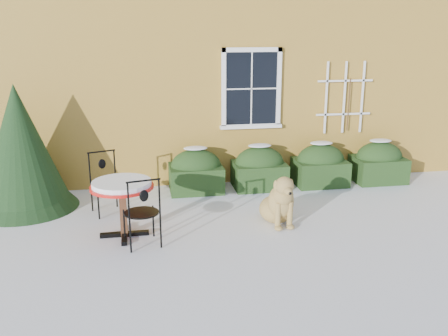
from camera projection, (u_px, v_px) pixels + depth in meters
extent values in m
plane|color=white|center=(235.00, 242.00, 7.68)|extent=(80.00, 80.00, 0.00)
cube|color=gold|center=(186.00, 33.00, 13.48)|extent=(12.00, 8.00, 6.00)
cube|color=black|center=(251.00, 89.00, 10.09)|extent=(1.05, 0.03, 1.45)
cube|color=white|center=(252.00, 50.00, 9.86)|extent=(1.23, 0.06, 0.09)
cube|color=white|center=(251.00, 126.00, 10.29)|extent=(1.23, 0.06, 0.09)
cube|color=white|center=(224.00, 89.00, 9.98)|extent=(0.09, 0.06, 1.63)
cube|color=white|center=(279.00, 88.00, 10.17)|extent=(0.09, 0.06, 1.63)
cube|color=white|center=(252.00, 89.00, 10.07)|extent=(0.02, 0.02, 1.45)
cube|color=white|center=(252.00, 89.00, 10.07)|extent=(1.05, 0.02, 0.02)
cube|color=white|center=(251.00, 126.00, 10.29)|extent=(1.29, 0.14, 0.07)
cube|color=white|center=(326.00, 98.00, 10.39)|extent=(0.04, 0.03, 1.50)
cube|color=white|center=(344.00, 98.00, 10.46)|extent=(0.04, 0.03, 1.50)
cube|color=white|center=(362.00, 97.00, 10.52)|extent=(0.04, 0.03, 1.50)
cube|color=white|center=(343.00, 114.00, 10.55)|extent=(1.20, 0.03, 0.04)
cube|color=white|center=(345.00, 81.00, 10.36)|extent=(1.20, 0.03, 0.04)
cylinder|color=#472D19|center=(349.00, 105.00, 10.50)|extent=(0.02, 0.02, 1.10)
cube|color=black|center=(196.00, 178.00, 9.97)|extent=(1.05, 0.80, 0.52)
ellipsoid|color=black|center=(196.00, 166.00, 9.90)|extent=(1.00, 0.72, 0.67)
ellipsoid|color=white|center=(196.00, 148.00, 9.80)|extent=(0.47, 0.32, 0.06)
cube|color=black|center=(259.00, 175.00, 10.19)|extent=(1.05, 0.80, 0.52)
ellipsoid|color=black|center=(259.00, 163.00, 10.11)|extent=(1.00, 0.72, 0.67)
ellipsoid|color=white|center=(260.00, 146.00, 10.01)|extent=(0.47, 0.32, 0.06)
cube|color=black|center=(320.00, 172.00, 10.40)|extent=(1.05, 0.80, 0.52)
ellipsoid|color=black|center=(321.00, 160.00, 10.33)|extent=(1.00, 0.72, 0.67)
ellipsoid|color=white|center=(321.00, 143.00, 10.23)|extent=(0.47, 0.32, 0.06)
cube|color=black|center=(378.00, 169.00, 10.61)|extent=(1.05, 0.80, 0.52)
ellipsoid|color=black|center=(379.00, 157.00, 10.54)|extent=(1.00, 0.72, 0.67)
ellipsoid|color=white|center=(381.00, 141.00, 10.44)|extent=(0.47, 0.32, 0.06)
cone|color=black|center=(24.00, 179.00, 8.97)|extent=(1.86, 1.86, 1.08)
cone|color=black|center=(20.00, 148.00, 8.81)|extent=(1.67, 1.67, 2.26)
cube|color=black|center=(125.00, 234.00, 7.88)|extent=(0.76, 0.09, 0.07)
cube|color=black|center=(125.00, 234.00, 7.88)|extent=(0.09, 0.76, 0.07)
cube|color=#51301C|center=(123.00, 212.00, 7.78)|extent=(0.11, 0.11, 0.82)
cylinder|color=red|center=(122.00, 187.00, 7.66)|extent=(0.98, 0.98, 0.04)
cylinder|color=white|center=(122.00, 184.00, 7.65)|extent=(0.91, 0.91, 0.08)
cylinder|color=black|center=(153.00, 221.00, 7.81)|extent=(0.03, 0.03, 0.51)
cylinder|color=black|center=(124.00, 225.00, 7.65)|extent=(0.03, 0.03, 0.51)
cylinder|color=black|center=(161.00, 232.00, 7.41)|extent=(0.03, 0.03, 0.51)
cylinder|color=black|center=(130.00, 236.00, 7.24)|extent=(0.03, 0.03, 0.51)
cylinder|color=black|center=(141.00, 213.00, 7.46)|extent=(0.52, 0.52, 0.02)
cylinder|color=black|center=(159.00, 198.00, 7.26)|extent=(0.03, 0.03, 0.57)
cylinder|color=black|center=(128.00, 202.00, 7.09)|extent=(0.03, 0.03, 0.57)
cylinder|color=black|center=(143.00, 181.00, 7.10)|extent=(0.49, 0.13, 0.03)
ellipsoid|color=black|center=(144.00, 196.00, 7.16)|extent=(0.14, 0.06, 0.18)
cylinder|color=black|center=(99.00, 205.00, 8.51)|extent=(0.03, 0.03, 0.51)
cylinder|color=black|center=(124.00, 201.00, 8.72)|extent=(0.03, 0.03, 0.51)
cylinder|color=black|center=(92.00, 197.00, 8.89)|extent=(0.03, 0.03, 0.51)
cylinder|color=black|center=(116.00, 193.00, 9.10)|extent=(0.03, 0.03, 0.51)
cylinder|color=black|center=(107.00, 185.00, 8.73)|extent=(0.52, 0.52, 0.02)
cylinder|color=black|center=(90.00, 169.00, 8.74)|extent=(0.03, 0.03, 0.56)
cylinder|color=black|center=(115.00, 165.00, 8.95)|extent=(0.03, 0.03, 0.56)
cylinder|color=black|center=(101.00, 152.00, 8.77)|extent=(0.48, 0.19, 0.03)
ellipsoid|color=black|center=(102.00, 164.00, 8.83)|extent=(0.14, 0.08, 0.18)
ellipsoid|color=tan|center=(276.00, 209.00, 8.45)|extent=(0.62, 0.67, 0.46)
ellipsoid|color=tan|center=(281.00, 202.00, 8.20)|extent=(0.47, 0.43, 0.57)
sphere|color=tan|center=(283.00, 196.00, 8.10)|extent=(0.35, 0.35, 0.35)
cylinder|color=tan|center=(278.00, 216.00, 8.09)|extent=(0.09, 0.09, 0.46)
cylinder|color=tan|center=(290.00, 215.00, 8.14)|extent=(0.09, 0.09, 0.46)
ellipsoid|color=tan|center=(279.00, 228.00, 8.09)|extent=(0.13, 0.16, 0.08)
ellipsoid|color=tan|center=(291.00, 227.00, 8.14)|extent=(0.13, 0.16, 0.08)
cylinder|color=tan|center=(283.00, 192.00, 8.08)|extent=(0.23, 0.28, 0.25)
sphere|color=tan|center=(284.00, 186.00, 7.99)|extent=(0.30, 0.30, 0.30)
ellipsoid|color=tan|center=(288.00, 191.00, 7.88)|extent=(0.16, 0.25, 0.13)
sphere|color=black|center=(290.00, 193.00, 7.78)|extent=(0.05, 0.05, 0.05)
ellipsoid|color=tan|center=(276.00, 186.00, 8.00)|extent=(0.08, 0.11, 0.19)
ellipsoid|color=tan|center=(291.00, 184.00, 8.07)|extent=(0.08, 0.11, 0.19)
cylinder|color=tan|center=(281.00, 212.00, 8.75)|extent=(0.28, 0.35, 0.08)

